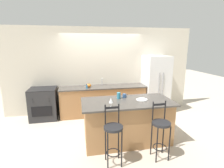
{
  "coord_description": "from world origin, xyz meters",
  "views": [
    {
      "loc": [
        -0.74,
        -4.86,
        2.16
      ],
      "look_at": [
        0.12,
        -0.49,
        1.16
      ],
      "focal_mm": 28.0,
      "sensor_mm": 36.0,
      "label": 1
    }
  ],
  "objects": [
    {
      "name": "kitchen_island",
      "position": [
        0.29,
        -1.34,
        0.48
      ],
      "size": [
        1.99,
        0.96,
        0.96
      ],
      "color": "#A87547",
      "rests_on": "ground_plane"
    },
    {
      "name": "back_counter",
      "position": [
        0.0,
        0.37,
        0.45
      ],
      "size": [
        2.65,
        0.66,
        0.9
      ],
      "color": "#A87547",
      "rests_on": "ground_plane"
    },
    {
      "name": "coffee_mug",
      "position": [
        0.3,
        -1.07,
        1.0
      ],
      "size": [
        0.11,
        0.08,
        0.09
      ],
      "color": "#335689",
      "rests_on": "kitchen_island"
    },
    {
      "name": "wall_back",
      "position": [
        0.0,
        0.68,
        1.35
      ],
      "size": [
        6.0,
        0.07,
        2.7
      ],
      "color": "beige",
      "rests_on": "ground_plane"
    },
    {
      "name": "tumbler_cup",
      "position": [
        0.15,
        -1.13,
        1.03
      ],
      "size": [
        0.08,
        0.08,
        0.14
      ],
      "color": "teal",
      "rests_on": "kitchen_island"
    },
    {
      "name": "pumpkin_decoration",
      "position": [
        -0.44,
        0.32,
        0.96
      ],
      "size": [
        0.14,
        0.14,
        0.13
      ],
      "color": "orange",
      "rests_on": "back_counter"
    },
    {
      "name": "ground_plane",
      "position": [
        0.0,
        0.0,
        0.0
      ],
      "size": [
        18.0,
        18.0,
        0.0
      ],
      "primitive_type": "plane",
      "color": "beige"
    },
    {
      "name": "wine_glass",
      "position": [
        -0.13,
        -1.66,
        1.09
      ],
      "size": [
        0.08,
        0.08,
        0.19
      ],
      "color": "white",
      "rests_on": "kitchen_island"
    },
    {
      "name": "refrigerator",
      "position": [
        1.71,
        0.3,
        0.91
      ],
      "size": [
        0.75,
        0.76,
        1.83
      ],
      "color": "white",
      "rests_on": "ground_plane"
    },
    {
      "name": "sink_faucet",
      "position": [
        0.0,
        0.57,
        1.04
      ],
      "size": [
        0.02,
        0.13,
        0.22
      ],
      "color": "#ADAFB5",
      "rests_on": "back_counter"
    },
    {
      "name": "bar_stool_far",
      "position": [
        0.75,
        -2.06,
        0.6
      ],
      "size": [
        0.35,
        0.35,
        1.12
      ],
      "color": "black",
      "rests_on": "ground_plane"
    },
    {
      "name": "bar_stool_near",
      "position": [
        -0.16,
        -2.05,
        0.6
      ],
      "size": [
        0.35,
        0.35,
        1.12
      ],
      "color": "black",
      "rests_on": "ground_plane"
    },
    {
      "name": "soap_bottle",
      "position": [
        -0.51,
        0.18,
        0.96
      ],
      "size": [
        0.05,
        0.05,
        0.14
      ],
      "color": "teal",
      "rests_on": "back_counter"
    },
    {
      "name": "oven_range",
      "position": [
        -1.78,
        0.34,
        0.46
      ],
      "size": [
        0.76,
        0.67,
        0.93
      ],
      "color": "#28282B",
      "rests_on": "ground_plane"
    },
    {
      "name": "dinner_plate",
      "position": [
        0.64,
        -1.32,
        0.97
      ],
      "size": [
        0.25,
        0.25,
        0.02
      ],
      "color": "white",
      "rests_on": "kitchen_island"
    }
  ]
}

